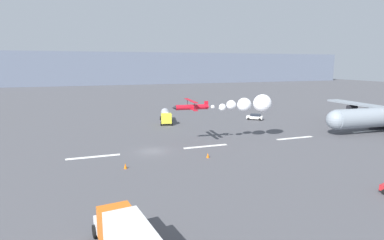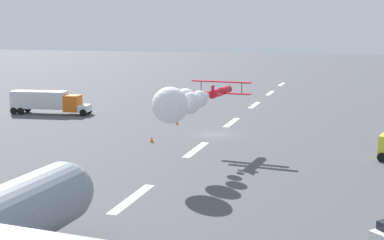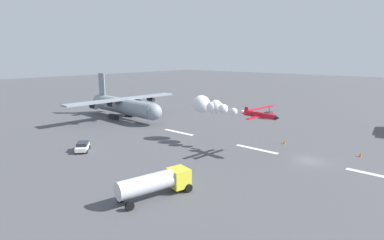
{
  "view_description": "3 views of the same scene",
  "coord_description": "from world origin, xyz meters",
  "px_view_note": "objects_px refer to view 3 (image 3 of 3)",
  "views": [
    {
      "loc": [
        -11.01,
        -49.24,
        14.02
      ],
      "look_at": [
        7.67,
        2.43,
        4.32
      ],
      "focal_mm": 29.74,
      "sensor_mm": 36.0,
      "label": 1
    },
    {
      "loc": [
        66.67,
        17.0,
        13.94
      ],
      "look_at": [
        17.24,
        1.93,
        4.9
      ],
      "focal_mm": 49.9,
      "sensor_mm": 36.0,
      "label": 2
    },
    {
      "loc": [
        -16.16,
        46.71,
        16.01
      ],
      "look_at": [
        24.11,
        0.0,
        3.16
      ],
      "focal_mm": 29.13,
      "sensor_mm": 36.0,
      "label": 3
    }
  ],
  "objects_px": {
    "cargo_transport_plane": "(126,106)",
    "traffic_cone_near": "(360,154)",
    "stunt_biplane_red": "(212,106)",
    "fuel_tanker_truck": "(155,183)",
    "traffic_cone_far": "(284,142)",
    "airport_staff_sedan": "(82,146)",
    "followme_car_yellow": "(268,114)"
  },
  "relations": [
    {
      "from": "cargo_transport_plane",
      "to": "traffic_cone_near",
      "type": "xyz_separation_m",
      "value": [
        -53.1,
        -5.64,
        -3.01
      ]
    },
    {
      "from": "stunt_biplane_red",
      "to": "fuel_tanker_truck",
      "type": "distance_m",
      "value": 25.16
    },
    {
      "from": "traffic_cone_far",
      "to": "fuel_tanker_truck",
      "type": "bearing_deg",
      "value": 86.76
    },
    {
      "from": "airport_staff_sedan",
      "to": "fuel_tanker_truck",
      "type": "bearing_deg",
      "value": 170.26
    },
    {
      "from": "cargo_transport_plane",
      "to": "fuel_tanker_truck",
      "type": "distance_m",
      "value": 46.68
    },
    {
      "from": "fuel_tanker_truck",
      "to": "traffic_cone_near",
      "type": "height_order",
      "value": "fuel_tanker_truck"
    },
    {
      "from": "cargo_transport_plane",
      "to": "traffic_cone_far",
      "type": "relative_size",
      "value": 41.77
    },
    {
      "from": "airport_staff_sedan",
      "to": "traffic_cone_far",
      "type": "bearing_deg",
      "value": -132.15
    },
    {
      "from": "fuel_tanker_truck",
      "to": "followme_car_yellow",
      "type": "height_order",
      "value": "fuel_tanker_truck"
    },
    {
      "from": "followme_car_yellow",
      "to": "stunt_biplane_red",
      "type": "bearing_deg",
      "value": 96.07
    },
    {
      "from": "cargo_transport_plane",
      "to": "airport_staff_sedan",
      "type": "distance_m",
      "value": 27.56
    },
    {
      "from": "traffic_cone_far",
      "to": "airport_staff_sedan",
      "type": "bearing_deg",
      "value": 47.85
    },
    {
      "from": "stunt_biplane_red",
      "to": "followme_car_yellow",
      "type": "xyz_separation_m",
      "value": [
        3.02,
        -28.37,
        -5.95
      ]
    },
    {
      "from": "stunt_biplane_red",
      "to": "airport_staff_sedan",
      "type": "height_order",
      "value": "stunt_biplane_red"
    },
    {
      "from": "cargo_transport_plane",
      "to": "stunt_biplane_red",
      "type": "height_order",
      "value": "cargo_transport_plane"
    },
    {
      "from": "stunt_biplane_red",
      "to": "traffic_cone_near",
      "type": "relative_size",
      "value": 24.74
    },
    {
      "from": "stunt_biplane_red",
      "to": "followme_car_yellow",
      "type": "relative_size",
      "value": 4.0
    },
    {
      "from": "cargo_transport_plane",
      "to": "fuel_tanker_truck",
      "type": "bearing_deg",
      "value": 146.4
    },
    {
      "from": "followme_car_yellow",
      "to": "fuel_tanker_truck",
      "type": "bearing_deg",
      "value": 103.46
    },
    {
      "from": "stunt_biplane_red",
      "to": "fuel_tanker_truck",
      "type": "height_order",
      "value": "stunt_biplane_red"
    },
    {
      "from": "fuel_tanker_truck",
      "to": "airport_staff_sedan",
      "type": "distance_m",
      "value": 22.76
    },
    {
      "from": "stunt_biplane_red",
      "to": "traffic_cone_near",
      "type": "xyz_separation_m",
      "value": [
        -23.48,
        -8.59,
        -6.39
      ]
    },
    {
      "from": "cargo_transport_plane",
      "to": "traffic_cone_near",
      "type": "bearing_deg",
      "value": -173.94
    },
    {
      "from": "airport_staff_sedan",
      "to": "traffic_cone_near",
      "type": "xyz_separation_m",
      "value": [
        -36.66,
        -27.6,
        -0.44
      ]
    },
    {
      "from": "fuel_tanker_truck",
      "to": "traffic_cone_far",
      "type": "distance_m",
      "value": 30.6
    },
    {
      "from": "followme_car_yellow",
      "to": "traffic_cone_near",
      "type": "height_order",
      "value": "followme_car_yellow"
    },
    {
      "from": "fuel_tanker_truck",
      "to": "airport_staff_sedan",
      "type": "xyz_separation_m",
      "value": [
        22.41,
        -3.85,
        -0.93
      ]
    },
    {
      "from": "fuel_tanker_truck",
      "to": "traffic_cone_far",
      "type": "xyz_separation_m",
      "value": [
        -1.73,
        -30.52,
        -1.37
      ]
    },
    {
      "from": "followme_car_yellow",
      "to": "traffic_cone_near",
      "type": "relative_size",
      "value": 6.19
    },
    {
      "from": "followme_car_yellow",
      "to": "traffic_cone_near",
      "type": "xyz_separation_m",
      "value": [
        -26.5,
        19.77,
        -0.44
      ]
    },
    {
      "from": "cargo_transport_plane",
      "to": "traffic_cone_near",
      "type": "height_order",
      "value": "cargo_transport_plane"
    },
    {
      "from": "fuel_tanker_truck",
      "to": "traffic_cone_far",
      "type": "relative_size",
      "value": 12.3
    }
  ]
}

